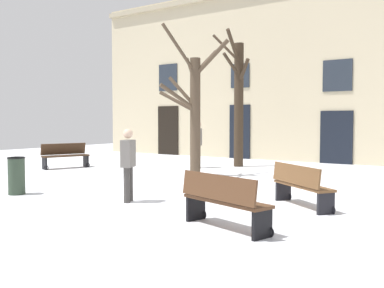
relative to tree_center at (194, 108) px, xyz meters
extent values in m
plane|color=white|center=(0.51, -2.74, -2.20)|extent=(33.95, 33.95, 0.00)
cube|color=beige|center=(0.51, 6.82, 1.80)|extent=(21.22, 0.40, 8.01)
cube|color=black|center=(-6.04, 6.60, -0.92)|extent=(1.30, 0.08, 2.56)
cube|color=#262D38|center=(-6.04, 6.60, 1.85)|extent=(1.17, 0.06, 1.40)
cube|color=black|center=(-1.79, 6.60, -0.93)|extent=(1.06, 0.08, 2.54)
cube|color=#262D38|center=(-1.79, 6.60, 1.70)|extent=(0.96, 0.06, 1.13)
cube|color=black|center=(2.70, 6.60, -1.10)|extent=(1.33, 0.08, 2.20)
cube|color=#262D38|center=(2.70, 6.60, 1.45)|extent=(1.20, 0.06, 1.30)
cylinder|color=#4C3D2D|center=(0.03, 0.03, -0.31)|extent=(0.33, 0.33, 3.78)
cylinder|color=#4C3D2D|center=(-0.16, -0.57, 1.79)|extent=(0.50, 1.30, 1.45)
cylinder|color=#4C3D2D|center=(-0.24, -0.53, 0.32)|extent=(0.68, 1.22, 0.84)
cylinder|color=#4C3D2D|center=(0.57, 0.12, 1.54)|extent=(1.20, 0.33, 1.13)
cylinder|color=#4C3D2D|center=(-0.56, -0.12, 0.20)|extent=(1.26, 0.42, 0.73)
cylinder|color=#4C3D2D|center=(-0.43, -0.04, 0.52)|extent=(1.02, 0.26, 1.04)
cylinder|color=#4C3D2D|center=(0.09, 0.56, 1.51)|extent=(0.23, 1.14, 0.90)
cylinder|color=#4C3D2D|center=(-0.21, 0.14, 1.19)|extent=(0.59, 0.35, 0.91)
cylinder|color=#382B1E|center=(-0.19, 3.42, 0.18)|extent=(0.37, 0.37, 4.78)
cylinder|color=#382B1E|center=(-0.14, 2.88, 2.36)|extent=(0.24, 1.19, 1.19)
cylinder|color=#382B1E|center=(-0.77, 3.43, 2.44)|extent=(1.24, 0.13, 1.20)
cylinder|color=#382B1E|center=(0.07, 3.29, 1.45)|extent=(0.69, 0.45, 0.98)
cylinder|color=#382B1E|center=(-0.30, 3.02, 1.71)|extent=(0.36, 0.91, 0.87)
cylinder|color=#2D3D2D|center=(-1.67, -5.25, -1.77)|extent=(0.39, 0.39, 0.87)
torus|color=black|center=(-1.67, -5.25, -1.31)|extent=(0.42, 0.42, 0.04)
cube|color=#3D2819|center=(-5.30, -0.77, -1.74)|extent=(1.01, 1.77, 0.05)
cube|color=#3D2819|center=(-5.50, -0.70, -1.48)|extent=(0.70, 1.66, 0.42)
cube|color=black|center=(-5.56, -1.52, -1.97)|extent=(0.42, 0.20, 0.47)
torus|color=black|center=(-5.39, -1.58, -2.12)|extent=(0.08, 0.17, 0.17)
cube|color=black|center=(-5.03, -0.02, -1.97)|extent=(0.42, 0.20, 0.47)
torus|color=black|center=(-4.86, -0.08, -2.12)|extent=(0.08, 0.17, 0.17)
cube|color=#51331E|center=(4.17, -5.30, -1.74)|extent=(1.75, 0.92, 0.05)
cube|color=#51331E|center=(4.11, -5.49, -1.49)|extent=(1.64, 0.58, 0.41)
cube|color=black|center=(4.92, -5.53, -1.97)|extent=(0.18, 0.40, 0.47)
torus|color=black|center=(4.97, -5.36, -2.12)|extent=(0.17, 0.08, 0.17)
cube|color=black|center=(3.42, -5.07, -1.97)|extent=(0.18, 0.40, 0.47)
torus|color=black|center=(3.47, -4.90, -2.12)|extent=(0.17, 0.08, 0.17)
cube|color=brown|center=(4.60, -2.84, -1.76)|extent=(1.57, 1.33, 0.05)
cube|color=brown|center=(4.49, -2.98, -1.52)|extent=(1.37, 1.07, 0.39)
cube|color=black|center=(5.21, -3.30, -1.98)|extent=(0.27, 0.33, 0.44)
torus|color=black|center=(5.30, -3.18, -2.12)|extent=(0.15, 0.13, 0.17)
cube|color=black|center=(3.99, -2.37, -1.98)|extent=(0.27, 0.33, 0.44)
torus|color=black|center=(4.08, -2.25, -2.12)|extent=(0.15, 0.13, 0.17)
cylinder|color=#403D3A|center=(1.21, -4.38, -1.82)|extent=(0.14, 0.14, 0.77)
cylinder|color=#403D3A|center=(1.28, -4.55, -1.82)|extent=(0.14, 0.14, 0.77)
cube|color=slate|center=(1.24, -4.46, -1.13)|extent=(0.34, 0.43, 0.59)
sphere|color=beige|center=(1.24, -4.46, -0.70)|extent=(0.21, 0.21, 0.21)
cylinder|color=#2D271E|center=(-1.17, 2.01, -1.78)|extent=(0.14, 0.14, 0.85)
cylinder|color=#2D271E|center=(-1.24, 2.18, -1.78)|extent=(0.14, 0.14, 0.85)
cube|color=slate|center=(-1.21, 2.10, -1.03)|extent=(0.34, 0.43, 0.65)
sphere|color=beige|center=(-1.21, 2.10, -0.56)|extent=(0.23, 0.23, 0.23)
camera|label=1|loc=(7.58, -11.37, -0.43)|focal=39.87mm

